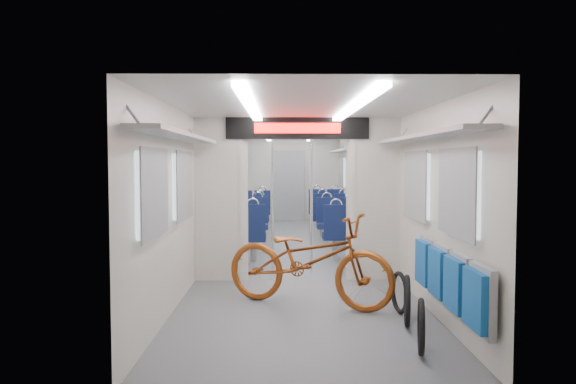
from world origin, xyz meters
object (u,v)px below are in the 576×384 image
object	(u,v)px
bike_hoop_a	(421,330)
seat_bay_near_left	(243,224)
bike_hoop_c	(399,295)
stanchion_near_left	(273,196)
stanchion_near_right	(311,197)
seat_bay_far_left	(251,210)
stanchion_far_right	(311,187)
bike_hoop_b	(407,303)
seat_bay_far_right	(329,209)
seat_bay_near_right	(344,224)
flip_bench	(448,278)
stanchion_far_left	(272,187)
bicycle	(309,260)

from	to	relation	value
bike_hoop_a	seat_bay_near_left	size ratio (longest dim) A/B	0.25
bike_hoop_c	seat_bay_near_left	size ratio (longest dim) A/B	0.23
stanchion_near_left	stanchion_near_right	world-z (taller)	same
seat_bay_far_left	stanchion_far_right	xyz separation A→B (m)	(1.32, -1.76, 0.63)
bike_hoop_b	seat_bay_far_right	distance (m)	7.76
seat_bay_near_right	seat_bay_far_left	xyz separation A→B (m)	(-1.87, 2.97, -0.01)
seat_bay_near_right	seat_bay_far_right	size ratio (longest dim) A/B	0.97
seat_bay_far_right	stanchion_far_right	distance (m)	2.00
seat_bay_far_right	stanchion_far_right	xyz separation A→B (m)	(-0.55, -1.82, 0.61)
bike_hoop_b	stanchion_near_right	world-z (taller)	stanchion_near_right
flip_bench	stanchion_near_left	distance (m)	3.86
seat_bay_near_left	stanchion_near_left	bearing A→B (deg)	-70.04
seat_bay_far_left	flip_bench	bearing A→B (deg)	-74.19
flip_bench	stanchion_near_right	world-z (taller)	stanchion_near_right
stanchion_near_left	stanchion_near_right	bearing A→B (deg)	-21.68
seat_bay_near_left	stanchion_far_left	size ratio (longest dim) A/B	0.88
seat_bay_near_left	stanchion_far_right	xyz separation A→B (m)	(1.32, 1.33, 0.61)
bicycle	seat_bay_near_right	size ratio (longest dim) A/B	1.05
bike_hoop_a	stanchion_near_left	size ratio (longest dim) A/B	0.22
flip_bench	seat_bay_far_left	xyz separation A→B (m)	(-2.29, 8.08, -0.06)
bike_hoop_c	stanchion_near_left	bearing A→B (deg)	119.79
bike_hoop_c	stanchion_near_right	size ratio (longest dim) A/B	0.20
bike_hoop_b	flip_bench	bearing A→B (deg)	-53.05
seat_bay_far_right	bike_hoop_a	bearing A→B (deg)	-89.66
flip_bench	bike_hoop_a	xyz separation A→B (m)	(-0.37, -0.45, -0.35)
stanchion_far_left	bike_hoop_a	bearing A→B (deg)	-78.54
bike_hoop_b	stanchion_near_left	bearing A→B (deg)	115.16
seat_bay_near_left	stanchion_near_right	bearing A→B (deg)	-57.38
bicycle	seat_bay_far_left	world-z (taller)	bicycle
stanchion_near_right	seat_bay_near_left	bearing A→B (deg)	122.62
bike_hoop_a	bike_hoop_c	size ratio (longest dim) A/B	1.07
bicycle	flip_bench	xyz separation A→B (m)	(1.26, -1.24, 0.04)
seat_bay_far_right	stanchion_far_left	distance (m)	2.27
stanchion_near_left	stanchion_near_right	xyz separation A→B (m)	(0.59, -0.23, 0.00)
flip_bench	seat_bay_near_right	world-z (taller)	seat_bay_near_right
stanchion_near_right	stanchion_far_left	world-z (taller)	same
bike_hoop_b	seat_bay_far_left	distance (m)	7.94
stanchion_far_left	stanchion_near_right	bearing A→B (deg)	-78.94
flip_bench	stanchion_far_right	world-z (taller)	stanchion_far_right
stanchion_far_left	bike_hoop_c	bearing A→B (deg)	-74.93
seat_bay_far_left	stanchion_near_left	world-z (taller)	stanchion_near_left
bike_hoop_b	seat_bay_far_right	xyz separation A→B (m)	(-0.12, 7.75, 0.29)
bike_hoop_b	seat_bay_near_right	bearing A→B (deg)	91.46
bike_hoop_b	seat_bay_near_right	world-z (taller)	seat_bay_near_right
seat_bay_far_left	stanchion_far_left	bearing A→B (deg)	-72.35
flip_bench	stanchion_near_right	distance (m)	3.42
bike_hoop_b	seat_bay_near_left	xyz separation A→B (m)	(-1.99, 4.60, 0.30)
seat_bay_near_left	stanchion_far_right	size ratio (longest dim) A/B	0.88
bicycle	bike_hoop_b	size ratio (longest dim) A/B	3.88
flip_bench	stanchion_near_left	world-z (taller)	stanchion_near_left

